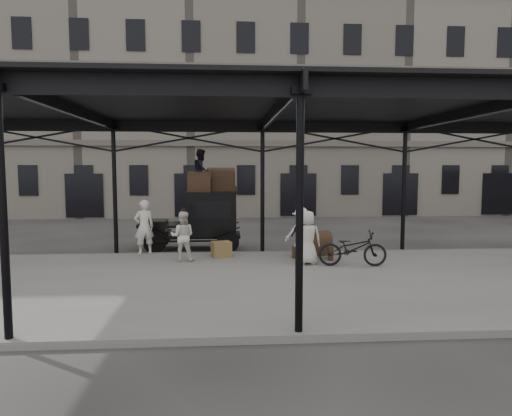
{
  "coord_description": "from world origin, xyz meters",
  "views": [
    {
      "loc": [
        -1.3,
        -13.63,
        3.06
      ],
      "look_at": [
        -0.25,
        1.6,
        1.7
      ],
      "focal_mm": 32.0,
      "sensor_mm": 36.0,
      "label": 1
    }
  ],
  "objects_px": {
    "porter_left": "(144,227)",
    "porter_official": "(305,237)",
    "steamer_trunk_roof_near": "(200,183)",
    "taxi": "(203,218)",
    "steamer_trunk_platform": "(317,245)",
    "bicycle": "(352,248)"
  },
  "relations": [
    {
      "from": "porter_left",
      "to": "steamer_trunk_roof_near",
      "type": "xyz_separation_m",
      "value": [
        1.82,
        1.22,
        1.42
      ]
    },
    {
      "from": "bicycle",
      "to": "steamer_trunk_roof_near",
      "type": "xyz_separation_m",
      "value": [
        -4.65,
        3.58,
        1.81
      ]
    },
    {
      "from": "porter_official",
      "to": "steamer_trunk_platform",
      "type": "height_order",
      "value": "porter_official"
    },
    {
      "from": "steamer_trunk_roof_near",
      "to": "porter_official",
      "type": "bearing_deg",
      "value": -33.7
    },
    {
      "from": "steamer_trunk_roof_near",
      "to": "bicycle",
      "type": "bearing_deg",
      "value": -31.29
    },
    {
      "from": "porter_left",
      "to": "bicycle",
      "type": "bearing_deg",
      "value": 136.41
    },
    {
      "from": "bicycle",
      "to": "steamer_trunk_roof_near",
      "type": "distance_m",
      "value": 6.15
    },
    {
      "from": "steamer_trunk_platform",
      "to": "porter_official",
      "type": "bearing_deg",
      "value": -145.29
    },
    {
      "from": "bicycle",
      "to": "steamer_trunk_platform",
      "type": "bearing_deg",
      "value": 28.05
    },
    {
      "from": "porter_left",
      "to": "porter_official",
      "type": "distance_m",
      "value": 5.42
    },
    {
      "from": "porter_left",
      "to": "steamer_trunk_platform",
      "type": "relative_size",
      "value": 2.01
    },
    {
      "from": "steamer_trunk_platform",
      "to": "taxi",
      "type": "bearing_deg",
      "value": 127.04
    },
    {
      "from": "taxi",
      "to": "steamer_trunk_platform",
      "type": "height_order",
      "value": "taxi"
    },
    {
      "from": "porter_left",
      "to": "bicycle",
      "type": "distance_m",
      "value": 6.9
    },
    {
      "from": "bicycle",
      "to": "steamer_trunk_roof_near",
      "type": "relative_size",
      "value": 2.38
    },
    {
      "from": "taxi",
      "to": "porter_left",
      "type": "bearing_deg",
      "value": -142.29
    },
    {
      "from": "porter_official",
      "to": "steamer_trunk_platform",
      "type": "bearing_deg",
      "value": -83.01
    },
    {
      "from": "porter_left",
      "to": "porter_official",
      "type": "xyz_separation_m",
      "value": [
        5.17,
        -1.59,
        -0.14
      ]
    },
    {
      "from": "bicycle",
      "to": "steamer_trunk_platform",
      "type": "distance_m",
      "value": 1.93
    },
    {
      "from": "bicycle",
      "to": "porter_official",
      "type": "bearing_deg",
      "value": 65.91
    },
    {
      "from": "taxi",
      "to": "steamer_trunk_roof_near",
      "type": "bearing_deg",
      "value": -108.07
    },
    {
      "from": "porter_left",
      "to": "porter_official",
      "type": "height_order",
      "value": "porter_left"
    }
  ]
}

